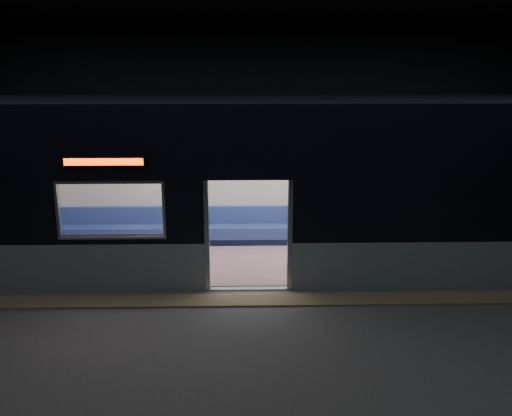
{
  "coord_description": "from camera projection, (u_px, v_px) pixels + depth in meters",
  "views": [
    {
      "loc": [
        -0.07,
        -8.14,
        3.99
      ],
      "look_at": [
        0.16,
        2.3,
        1.21
      ],
      "focal_mm": 38.0,
      "sensor_mm": 36.0,
      "label": 1
    }
  ],
  "objects": [
    {
      "name": "station_floor",
      "position": [
        249.0,
        315.0,
        8.89
      ],
      "size": [
        24.0,
        14.0,
        0.01
      ],
      "primitive_type": "cube",
      "color": "#47494C",
      "rests_on": "ground"
    },
    {
      "name": "station_envelope",
      "position": [
        248.0,
        87.0,
        7.95
      ],
      "size": [
        24.0,
        14.0,
        5.0
      ],
      "color": "black",
      "rests_on": "station_floor"
    },
    {
      "name": "tactile_strip",
      "position": [
        249.0,
        300.0,
        9.42
      ],
      "size": [
        22.8,
        0.5,
        0.03
      ],
      "primitive_type": "cube",
      "color": "#8C7F59",
      "rests_on": "station_floor"
    },
    {
      "name": "metro_car",
      "position": [
        248.0,
        174.0,
        10.87
      ],
      "size": [
        18.0,
        3.04,
        3.35
      ],
      "color": "#889CA2",
      "rests_on": "station_floor"
    },
    {
      "name": "passenger",
      "position": [
        432.0,
        209.0,
        12.2
      ],
      "size": [
        0.45,
        0.75,
        1.44
      ],
      "rotation": [
        0.0,
        0.0,
        -0.12
      ],
      "color": "black",
      "rests_on": "metro_car"
    },
    {
      "name": "handbag",
      "position": [
        435.0,
        218.0,
        12.0
      ],
      "size": [
        0.33,
        0.3,
        0.15
      ],
      "primitive_type": "cube",
      "rotation": [
        0.0,
        0.0,
        0.17
      ],
      "color": "black",
      "rests_on": "passenger"
    },
    {
      "name": "transit_map",
      "position": [
        458.0,
        180.0,
        12.35
      ],
      "size": [
        0.89,
        0.03,
        0.58
      ],
      "primitive_type": "cube",
      "color": "white",
      "rests_on": "metro_car"
    }
  ]
}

